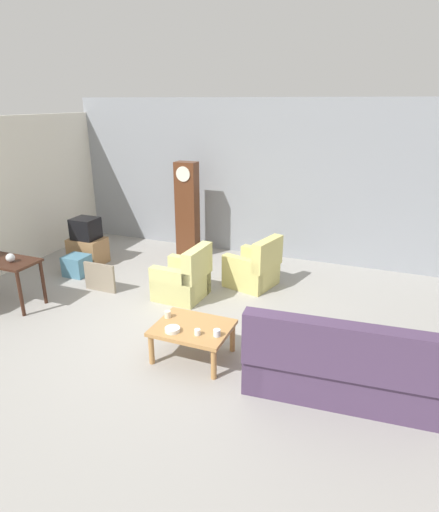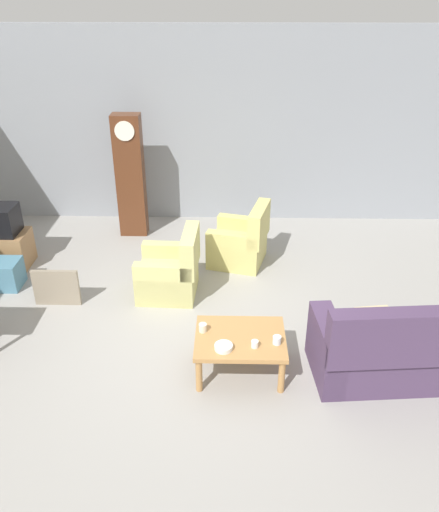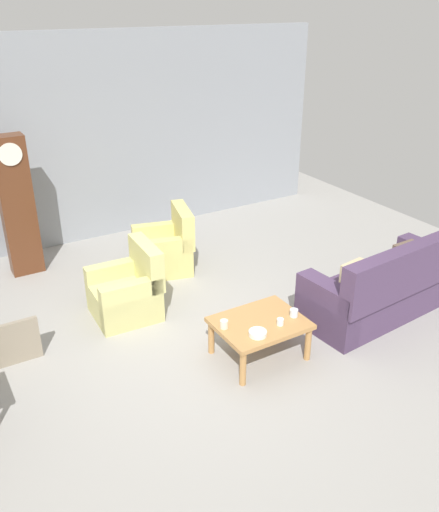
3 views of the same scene
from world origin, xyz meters
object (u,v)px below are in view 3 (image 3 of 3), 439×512
armchair_olive_near (128,293)px  coffee_table_wood (260,326)px  framed_picture_leaning (12,344)px  cup_blue_rimmed (294,313)px  couch_floral (384,288)px  bowl_white_stacked (258,333)px  grandfather_clock (17,206)px  cup_cream_tall (224,324)px  cup_white_porcelain (280,322)px  armchair_olive_far (165,250)px

armchair_olive_near → coffee_table_wood: (0.91, -1.56, 0.08)m
framed_picture_leaning → cup_blue_rimmed: bearing=-26.3°
couch_floral → bowl_white_stacked: couch_floral is taller
couch_floral → grandfather_clock: bearing=135.7°
cup_blue_rimmed → cup_cream_tall: 0.80m
armchair_olive_near → cup_blue_rimmed: (1.28, -1.67, 0.19)m
grandfather_clock → cup_cream_tall: grandfather_clock is taller
bowl_white_stacked → cup_white_porcelain: bearing=7.6°
cup_blue_rimmed → armchair_olive_far: bearing=97.5°
cup_white_porcelain → bowl_white_stacked: (-0.32, -0.04, -0.01)m
couch_floral → framed_picture_leaning: bearing=162.9°
armchair_olive_far → coffee_table_wood: bearing=-90.9°
grandfather_clock → cup_blue_rimmed: grandfather_clock is taller
armchair_olive_far → couch_floral: bearing=-54.3°
armchair_olive_near → grandfather_clock: bearing=113.6°
coffee_table_wood → framed_picture_leaning: 2.68m
framed_picture_leaning → cup_blue_rimmed: size_ratio=6.74×
cup_blue_rimmed → cup_cream_tall: (-0.78, 0.19, 0.00)m
coffee_table_wood → cup_cream_tall: (-0.40, 0.09, 0.11)m
armchair_olive_far → grandfather_clock: grandfather_clock is taller
couch_floral → grandfather_clock: size_ratio=1.09×
couch_floral → framed_picture_leaning: 4.41m
framed_picture_leaning → cup_white_porcelain: (2.52, -1.42, 0.24)m
cup_blue_rimmed → coffee_table_wood: bearing=164.2°
armchair_olive_near → bowl_white_stacked: (0.73, -1.77, 0.17)m
cup_cream_tall → bowl_white_stacked: (0.23, -0.30, -0.02)m
coffee_table_wood → framed_picture_leaning: bearing=152.2°
cup_blue_rimmed → cup_cream_tall: bearing=166.0°
framed_picture_leaning → cup_blue_rimmed: (2.75, -1.36, 0.24)m
grandfather_clock → bowl_white_stacked: (1.55, -3.65, -0.52)m
framed_picture_leaning → cup_cream_tall: cup_cream_tall is taller
bowl_white_stacked → armchair_olive_far: bearing=85.4°
couch_floral → coffee_table_wood: couch_floral is taller
coffee_table_wood → cup_white_porcelain: (0.15, -0.17, 0.10)m
armchair_olive_far → framed_picture_leaning: armchair_olive_far is taller
armchair_olive_far → coffee_table_wood: size_ratio=1.00×
couch_floral → cup_blue_rimmed: bearing=-177.6°
armchair_olive_near → bowl_white_stacked: armchair_olive_near is taller
cup_blue_rimmed → bowl_white_stacked: (-0.55, -0.10, -0.02)m
armchair_olive_far → cup_white_porcelain: 2.64m
armchair_olive_far → cup_blue_rimmed: armchair_olive_far is taller
cup_blue_rimmed → bowl_white_stacked: size_ratio=0.47×
grandfather_clock → framed_picture_leaning: bearing=-106.5°
armchair_olive_far → bowl_white_stacked: (-0.21, -2.67, 0.17)m
armchair_olive_far → cup_blue_rimmed: (0.34, -2.57, 0.19)m
armchair_olive_near → bowl_white_stacked: 1.93m
grandfather_clock → cup_blue_rimmed: 4.15m
armchair_olive_near → cup_white_porcelain: armchair_olive_near is taller
coffee_table_wood → bowl_white_stacked: bowl_white_stacked is taller
couch_floral → cup_white_porcelain: 1.71m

